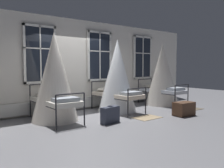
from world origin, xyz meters
TOP-DOWN VIEW (x-y plane):
  - ground at (0.00, 0.00)m, footprint 21.22×21.22m
  - back_wall_with_windows at (0.00, 1.15)m, footprint 11.61×0.10m
  - window_bank at (0.00, 1.03)m, footprint 7.80×0.10m
  - cot_second at (-1.15, 0.02)m, footprint 1.30×1.91m
  - cot_third at (1.10, 0.01)m, footprint 1.30×1.90m
  - cot_fourth at (3.36, -0.04)m, footprint 1.30×1.90m
  - rug_third at (1.13, -1.33)m, footprint 0.80×0.56m
  - rug_fourth at (3.38, -1.33)m, footprint 0.82×0.59m
  - suitcase_dark at (-0.13, -1.16)m, footprint 0.58×0.29m
  - travel_trunk at (2.25, -1.81)m, footprint 0.67×0.44m

SIDE VIEW (x-z plane):
  - ground at x=0.00m, z-range 0.00..0.00m
  - rug_third at x=1.13m, z-range 0.00..0.01m
  - rug_fourth at x=3.38m, z-range 0.00..0.01m
  - travel_trunk at x=2.25m, z-range 0.00..0.42m
  - suitcase_dark at x=-0.13m, z-range -0.01..0.46m
  - window_bank at x=0.00m, z-range -0.32..2.38m
  - cot_third at x=1.10m, z-range -0.04..2.36m
  - cot_fourth at x=3.36m, z-range -0.04..2.37m
  - cot_second at x=-1.15m, z-range -0.04..2.42m
  - back_wall_with_windows at x=0.00m, z-range 0.00..3.10m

